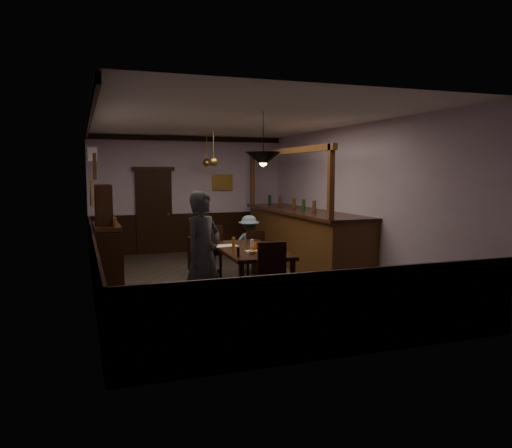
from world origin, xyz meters
name	(u,v)px	position (x,y,z in m)	size (l,w,h in m)	color
room	(233,203)	(0.00, 0.00, 1.50)	(5.01, 8.01, 3.01)	#2D2621
dining_table	(249,252)	(0.09, -0.64, 0.69)	(1.10, 2.24, 0.75)	black
chair_far_left	(210,249)	(-0.29, 0.65, 0.57)	(0.51, 0.51, 1.04)	black
chair_far_right	(253,250)	(0.60, 0.62, 0.50)	(0.43, 0.43, 0.91)	black
chair_near	(274,274)	(0.04, -1.95, 0.56)	(0.49, 0.49, 1.02)	black
chair_side	(198,265)	(-0.85, -0.80, 0.55)	(0.44, 0.44, 1.00)	black
person_standing	(203,254)	(-1.02, -1.84, 0.90)	(0.66, 0.43, 1.80)	#575B63
person_seated_left	(206,248)	(-0.29, 0.93, 0.55)	(0.53, 0.41, 1.09)	brown
person_seated_right	(249,244)	(0.61, 0.89, 0.59)	(0.76, 0.44, 1.18)	slate
newspaper_left	(225,246)	(-0.23, -0.23, 0.75)	(0.42, 0.30, 0.01)	silver
newspaper_right	(263,246)	(0.42, -0.45, 0.75)	(0.42, 0.30, 0.01)	silver
napkin	(250,251)	(0.01, -0.91, 0.75)	(0.15, 0.15, 0.00)	#DAC050
saucer	(276,252)	(0.36, -1.22, 0.76)	(0.15, 0.15, 0.01)	white
coffee_cup	(274,250)	(0.33, -1.21, 0.80)	(0.08, 0.08, 0.07)	white
pastry_plate	(254,253)	(0.00, -1.16, 0.76)	(0.22, 0.22, 0.01)	white
pastry_ring_a	(252,252)	(-0.05, -1.21, 0.79)	(0.13, 0.13, 0.04)	#C68C47
pastry_ring_b	(258,251)	(0.05, -1.20, 0.79)	(0.13, 0.13, 0.04)	#C68C47
soda_can	(256,246)	(0.16, -0.77, 0.81)	(0.07, 0.07, 0.12)	orange
beer_glass	(233,243)	(-0.18, -0.58, 0.85)	(0.06, 0.06, 0.20)	#BF721E
water_glass	(252,244)	(0.16, -0.60, 0.82)	(0.06, 0.06, 0.15)	silver
pepper_mill	(238,252)	(-0.33, -1.34, 0.82)	(0.04, 0.04, 0.14)	black
sideboard	(107,242)	(-2.21, 1.09, 0.74)	(0.50, 1.39, 1.84)	black
bar_counter	(303,236)	(1.99, 1.24, 0.65)	(1.07, 4.61, 2.58)	#452A12
door_back	(154,213)	(-0.90, 3.95, 1.05)	(0.90, 0.06, 2.10)	black
ac_unit	(92,155)	(-2.38, 2.90, 2.45)	(0.20, 0.85, 0.30)	white
picture_left_small	(95,167)	(-2.46, -1.60, 2.15)	(0.04, 0.28, 0.36)	olive
picture_left_large	(92,193)	(-2.46, 0.80, 1.70)	(0.04, 0.62, 0.48)	olive
picture_back	(222,182)	(0.90, 3.96, 1.80)	(0.55, 0.04, 0.42)	olive
pendant_iron	(263,159)	(0.05, -1.44, 2.28)	(0.56, 0.56, 0.83)	black
pendant_brass_mid	(214,162)	(0.10, 1.79, 2.30)	(0.20, 0.20, 0.81)	#BF8C3F
pendant_brass_far	(207,163)	(0.30, 3.22, 2.30)	(0.20, 0.20, 0.81)	#BF8C3F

